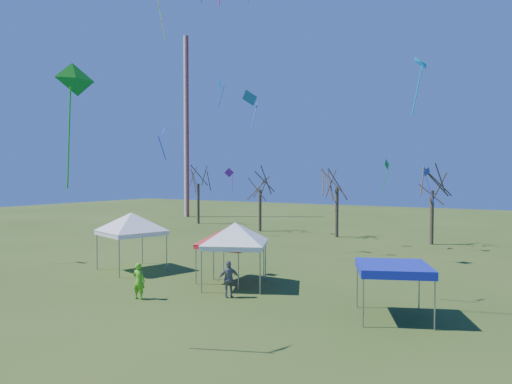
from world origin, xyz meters
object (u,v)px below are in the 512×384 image
Objects in this scene: tent_red at (230,230)px; person_grey at (229,279)px; tent_white_west at (131,217)px; tree_3 at (432,171)px; tree_0 at (198,169)px; tree_2 at (337,169)px; tent_white_mid at (235,227)px; person_green at (139,281)px; radio_mast at (186,127)px; tent_blue at (393,269)px; tree_1 at (260,175)px.

person_grey is at bearing -57.66° from tent_red.
tree_3 is at bearing 55.82° from tent_white_west.
tent_white_west is 9.06m from person_grey.
tree_3 is at bearing -7.08° from tree_0.
tent_white_mid is (2.29, -20.74, -3.21)m from tree_2.
tent_red is at bearing -120.31° from person_green.
tree_3 is at bearing -16.31° from radio_mast.
tent_red is (1.54, -20.04, -3.47)m from tree_2.
tree_2 is 4.75× the size of person_grey.
tent_white_mid reaches higher than tent_red.
tent_red is 1.10× the size of tent_blue.
tree_3 is at bearing -2.06° from tree_1.
tree_1 is 29.40m from tent_blue.
tent_blue is (36.17, -31.51, -10.51)m from radio_mast.
tree_0 is 4.90× the size of person_grey.
tent_white_west reaches higher than person_green.
tent_white_mid is at bearing -63.03° from tree_1.
radio_mast is 3.06× the size of tree_2.
tree_2 is 4.84× the size of person_green.
radio_mast is at bearing -92.95° from person_grey.
tree_3 is 2.00× the size of tent_red.
radio_mast is at bearing 159.43° from tree_2.
radio_mast is 28.08m from tree_2.
radio_mast is 5.75× the size of tent_white_west.
person_grey is (11.58, -22.90, -4.93)m from tree_1.
person_green is (-3.41, -2.35, -0.02)m from person_grey.
tent_red is 9.23m from tent_blue.
person_grey is (1.64, -2.59, -1.96)m from tent_red.
tree_0 is 2.13× the size of tent_red.
tent_blue reaches higher than person_grey.
person_grey is (-7.36, -0.74, -1.13)m from tent_blue.
tree_0 reaches higher than tent_blue.
radio_mast reaches higher than tent_blue.
tent_white_mid is at bearing 172.05° from tent_blue.
person_grey is at bearing -49.81° from tree_0.
tent_red is at bearing -85.61° from tree_2.
person_grey is at bearing -64.87° from tent_white_mid.
tree_1 is 27.00m from person_green.
tree_2 is at bearing 96.30° from tent_white_mid.
tent_red is at bearing 3.83° from tent_white_west.
tent_red reaches higher than person_grey.
tent_blue is (29.02, -24.90, -4.50)m from tree_0.
tent_red is at bearing -102.38° from person_grey.
tree_3 reaches higher than tent_red.
tent_white_west is (13.18, -23.50, -3.24)m from tree_0.
tent_red is 2.34× the size of person_green.
tree_1 is at bearing 116.97° from tent_white_mid.
tent_white_west is at bearing -81.50° from tree_1.
tree_3 is at bearing 73.33° from tent_white_mid.
tent_white_west is (3.10, -20.77, -2.55)m from tree_1.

